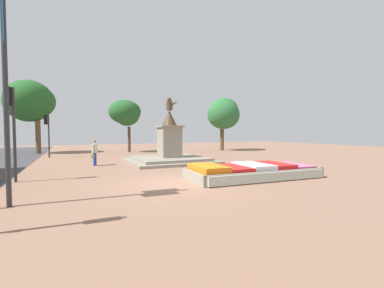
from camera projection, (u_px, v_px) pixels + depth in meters
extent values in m
plane|color=#8C6651|center=(174.00, 183.00, 10.84)|extent=(75.93, 75.93, 0.00)
cube|color=#38281C|center=(253.00, 173.00, 12.18)|extent=(6.18, 2.66, 0.43)
cube|color=gray|center=(269.00, 177.00, 11.05)|extent=(6.26, 0.45, 0.47)
cube|color=gray|center=(239.00, 169.00, 13.29)|extent=(6.26, 0.45, 0.47)
cube|color=gray|center=(193.00, 177.00, 11.03)|extent=(0.24, 2.52, 0.47)
cube|color=gray|center=(303.00, 169.00, 13.32)|extent=(0.24, 2.52, 0.47)
cube|color=orange|center=(208.00, 168.00, 11.29)|extent=(1.29, 2.18, 0.28)
cube|color=red|center=(231.00, 168.00, 11.72)|extent=(1.29, 2.18, 0.17)
cube|color=white|center=(253.00, 166.00, 12.16)|extent=(1.29, 2.18, 0.23)
cube|color=red|center=(273.00, 165.00, 12.60)|extent=(1.29, 2.18, 0.21)
cube|color=#D86699|center=(292.00, 165.00, 13.04)|extent=(1.29, 2.18, 0.10)
cube|color=#B2BCAD|center=(270.00, 177.00, 11.01)|extent=(5.95, 0.54, 0.39)
cube|color=gray|center=(170.00, 161.00, 18.56)|extent=(5.78, 5.78, 0.18)
cube|color=gray|center=(170.00, 158.00, 18.56)|extent=(4.75, 4.75, 0.18)
cube|color=gray|center=(169.00, 142.00, 18.50)|extent=(1.42, 1.42, 2.15)
cube|color=gray|center=(169.00, 126.00, 18.45)|extent=(1.68, 1.68, 0.12)
cone|color=#473823|center=(169.00, 118.00, 18.42)|extent=(1.07, 1.07, 1.10)
cylinder|color=#473823|center=(169.00, 106.00, 18.38)|extent=(0.46, 0.46, 0.64)
sphere|color=#473823|center=(169.00, 99.00, 18.36)|extent=(0.28, 0.28, 0.28)
cylinder|color=#473823|center=(173.00, 104.00, 18.49)|extent=(0.56, 0.12, 0.41)
cylinder|color=#2D2D33|center=(14.00, 135.00, 11.00)|extent=(0.12, 0.12, 4.08)
cube|color=black|center=(7.00, 96.00, 10.84)|extent=(0.24, 0.28, 0.80)
cylinder|color=#4B0808|center=(3.00, 90.00, 10.77)|extent=(0.03, 0.14, 0.14)
cylinder|color=yellow|center=(4.00, 96.00, 10.79)|extent=(0.03, 0.14, 0.14)
cylinder|color=#0D4211|center=(4.00, 102.00, 10.80)|extent=(0.03, 0.14, 0.14)
cylinder|color=#2D2D33|center=(49.00, 136.00, 21.77)|extent=(0.12, 0.12, 3.61)
cube|color=black|center=(46.00, 120.00, 21.62)|extent=(0.24, 0.28, 0.80)
cylinder|color=#4B0808|center=(44.00, 117.00, 21.55)|extent=(0.03, 0.14, 0.14)
cylinder|color=#543E08|center=(44.00, 120.00, 21.56)|extent=(0.03, 0.14, 0.14)
cylinder|color=green|center=(44.00, 123.00, 21.57)|extent=(0.03, 0.14, 0.14)
cylinder|color=#2D2D33|center=(5.00, 88.00, 7.27)|extent=(0.14, 0.14, 6.82)
cube|color=#8CBF2D|center=(3.00, 8.00, 7.37)|extent=(0.07, 0.35, 1.59)
cube|color=#1972B2|center=(2.00, 13.00, 6.96)|extent=(0.08, 0.40, 1.57)
cylinder|color=#264CA5|center=(96.00, 159.00, 16.64)|extent=(0.13, 0.13, 0.84)
cylinder|color=#264CA5|center=(94.00, 159.00, 16.46)|extent=(0.13, 0.13, 0.84)
cube|color=beige|center=(95.00, 148.00, 16.52)|extent=(0.38, 0.44, 0.60)
cylinder|color=beige|center=(96.00, 148.00, 16.76)|extent=(0.09, 0.09, 0.57)
cylinder|color=beige|center=(93.00, 149.00, 16.28)|extent=(0.09, 0.09, 0.57)
sphere|color=#8C664C|center=(95.00, 141.00, 16.50)|extent=(0.22, 0.22, 0.22)
cube|color=olive|center=(93.00, 156.00, 16.24)|extent=(0.24, 0.30, 0.22)
cylinder|color=brown|center=(222.00, 139.00, 30.76)|extent=(0.46, 0.46, 2.74)
ellipsoid|color=#2B6735|center=(224.00, 115.00, 29.88)|extent=(3.85, 3.47, 3.37)
ellipsoid|color=#2C6B34|center=(224.00, 109.00, 30.75)|extent=(3.43, 3.13, 2.68)
cylinder|color=#4C3823|center=(129.00, 139.00, 27.88)|extent=(0.30, 0.30, 2.77)
ellipsoid|color=#235828|center=(125.00, 112.00, 27.57)|extent=(3.39, 3.34, 2.58)
ellipsoid|color=#275A25|center=(127.00, 113.00, 28.01)|extent=(2.82, 2.81, 2.75)
cylinder|color=brown|center=(38.00, 137.00, 25.99)|extent=(0.48, 0.48, 3.39)
ellipsoid|color=#255B27|center=(31.00, 101.00, 26.30)|extent=(4.62, 3.94, 3.70)
ellipsoid|color=#245A25|center=(29.00, 101.00, 25.88)|extent=(4.57, 4.86, 4.20)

